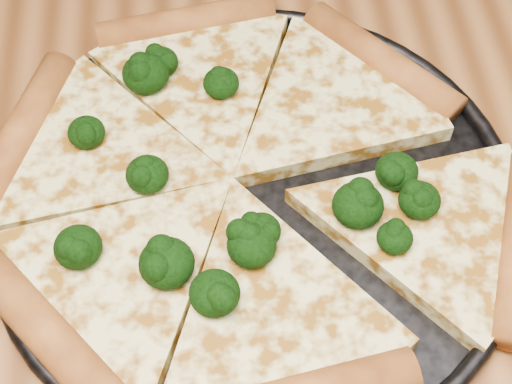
{
  "coord_description": "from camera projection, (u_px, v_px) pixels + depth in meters",
  "views": [
    {
      "loc": [
        -0.01,
        -0.28,
        1.2
      ],
      "look_at": [
        0.02,
        0.01,
        0.77
      ],
      "focal_mm": 53.56,
      "sensor_mm": 36.0,
      "label": 1
    }
  ],
  "objects": [
    {
      "name": "dining_table",
      "position": [
        237.0,
        277.0,
        0.6
      ],
      "size": [
        1.2,
        0.9,
        0.75
      ],
      "color": "brown",
      "rests_on": "ground"
    },
    {
      "name": "pizza_pan",
      "position": [
        256.0,
        199.0,
        0.53
      ],
      "size": [
        0.37,
        0.37,
        0.02
      ],
      "color": "black",
      "rests_on": "dining_table"
    },
    {
      "name": "pizza",
      "position": [
        242.0,
        182.0,
        0.52
      ],
      "size": [
        0.41,
        0.36,
        0.03
      ],
      "rotation": [
        0.0,
        0.0,
        0.17
      ],
      "color": "#EDE591",
      "rests_on": "pizza_pan"
    },
    {
      "name": "broccoli_florets",
      "position": [
        227.0,
        187.0,
        0.51
      ],
      "size": [
        0.25,
        0.22,
        0.03
      ],
      "color": "black",
      "rests_on": "pizza"
    }
  ]
}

